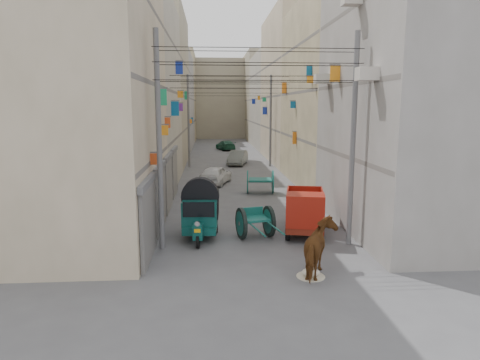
{
  "coord_description": "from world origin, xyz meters",
  "views": [
    {
      "loc": [
        -1.75,
        -9.7,
        5.3
      ],
      "look_at": [
        -0.62,
        6.5,
        2.5
      ],
      "focal_mm": 32.0,
      "sensor_mm": 36.0,
      "label": 1
    }
  ],
  "objects": [
    {
      "name": "tonga_cart",
      "position": [
        0.05,
        7.06,
        0.67
      ],
      "size": [
        1.67,
        3.0,
        1.28
      ],
      "rotation": [
        0.0,
        0.0,
        0.22
      ],
      "color": "black",
      "rests_on": "ground"
    },
    {
      "name": "end_cap_building",
      "position": [
        0.0,
        66.0,
        6.5
      ],
      "size": [
        22.0,
        10.0,
        13.0
      ],
      "primitive_type": "cube",
      "color": "gray",
      "rests_on": "ground"
    },
    {
      "name": "ac_units",
      "position": [
        3.65,
        7.67,
        7.43
      ],
      "size": [
        0.7,
        6.55,
        3.35
      ],
      "color": "beige",
      "rests_on": "ground"
    },
    {
      "name": "building_row_left",
      "position": [
        -8.0,
        34.13,
        6.46
      ],
      "size": [
        8.0,
        62.0,
        14.0
      ],
      "color": "#C4AF94",
      "rests_on": "ground"
    },
    {
      "name": "utility_poles",
      "position": [
        0.0,
        17.0,
        4.0
      ],
      "size": [
        7.4,
        22.2,
        8.0
      ],
      "color": "#5C5C5F",
      "rests_on": "ground"
    },
    {
      "name": "distant_car_grey",
      "position": [
        0.77,
        29.28,
        0.65
      ],
      "size": [
        2.24,
        4.17,
        1.3
      ],
      "primitive_type": "imported",
      "rotation": [
        0.0,
        0.0,
        -0.23
      ],
      "color": "slate",
      "rests_on": "ground"
    },
    {
      "name": "overhead_cables",
      "position": [
        0.0,
        14.4,
        6.77
      ],
      "size": [
        7.4,
        22.52,
        1.12
      ],
      "color": "black",
      "rests_on": "ground"
    },
    {
      "name": "mini_truck",
      "position": [
        2.12,
        7.21,
        0.92
      ],
      "size": [
        2.19,
        3.65,
        1.92
      ],
      "rotation": [
        0.0,
        0.0,
        -0.21
      ],
      "color": "black",
      "rests_on": "ground"
    },
    {
      "name": "signboards",
      "position": [
        -0.01,
        21.66,
        3.43
      ],
      "size": [
        8.22,
        40.52,
        5.67
      ],
      "color": "#1C9D64",
      "rests_on": "ground"
    },
    {
      "name": "second_cart",
      "position": [
        1.29,
        16.0,
        0.77
      ],
      "size": [
        1.75,
        1.58,
        1.44
      ],
      "rotation": [
        0.0,
        0.0,
        -0.09
      ],
      "color": "#13554C",
      "rests_on": "ground"
    },
    {
      "name": "auto_rickshaw",
      "position": [
        -2.17,
        7.25,
        1.11
      ],
      "size": [
        1.64,
        2.72,
        1.89
      ],
      "rotation": [
        0.0,
        0.0,
        -0.06
      ],
      "color": "black",
      "rests_on": "ground"
    },
    {
      "name": "shutters_left",
      "position": [
        -3.92,
        10.38,
        1.49
      ],
      "size": [
        0.18,
        14.4,
        2.88
      ],
      "color": "#535258",
      "rests_on": "ground"
    },
    {
      "name": "feed_sack",
      "position": [
        1.37,
        2.88,
        0.14
      ],
      "size": [
        0.56,
        0.45,
        0.28
      ],
      "primitive_type": "ellipsoid",
      "color": "beige",
      "rests_on": "ground"
    },
    {
      "name": "distant_car_white",
      "position": [
        -1.4,
        19.35,
        0.65
      ],
      "size": [
        2.59,
        4.1,
        1.3
      ],
      "primitive_type": "imported",
      "rotation": [
        0.0,
        0.0,
        2.84
      ],
      "color": "silver",
      "rests_on": "ground"
    },
    {
      "name": "building_row_right",
      "position": [
        8.0,
        34.13,
        6.46
      ],
      "size": [
        8.0,
        62.0,
        14.0
      ],
      "color": "gray",
      "rests_on": "ground"
    },
    {
      "name": "distant_car_green",
      "position": [
        0.15,
        42.85,
        0.58
      ],
      "size": [
        2.6,
        4.28,
        1.16
      ],
      "primitive_type": "imported",
      "rotation": [
        0.0,
        0.0,
        3.4
      ],
      "color": "#1C5137",
      "rests_on": "ground"
    },
    {
      "name": "horse",
      "position": [
        1.69,
        3.0,
        0.88
      ],
      "size": [
        1.61,
        2.29,
        1.76
      ],
      "primitive_type": "imported",
      "rotation": [
        0.0,
        0.0,
        2.79
      ],
      "color": "brown",
      "rests_on": "ground"
    },
    {
      "name": "ground",
      "position": [
        0.0,
        0.0,
        0.0
      ],
      "size": [
        140.0,
        140.0,
        0.0
      ],
      "primitive_type": "plane",
      "color": "#4D4D4F",
      "rests_on": "ground"
    }
  ]
}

